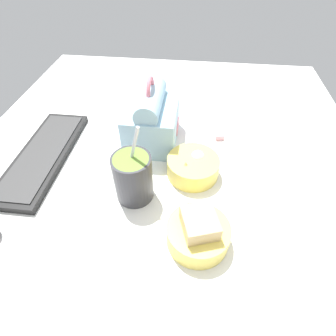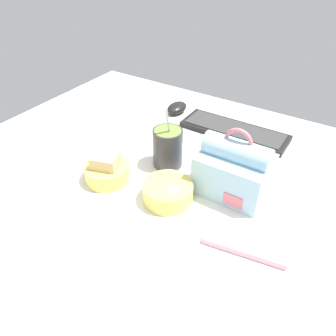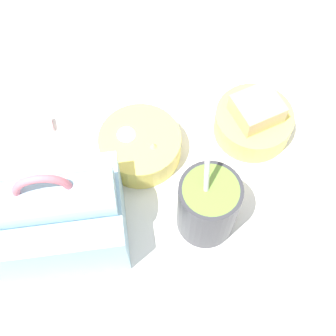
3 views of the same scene
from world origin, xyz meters
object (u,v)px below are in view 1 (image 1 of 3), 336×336
soup_cup (133,177)px  chopstick_case (214,120)px  keyboard (43,155)px  lunch_bag (152,119)px  bento_bowl_sandwich (198,232)px  bento_bowl_snacks (193,166)px

soup_cup → chopstick_case: bearing=-30.7°
keyboard → lunch_bag: 30.78cm
soup_cup → bento_bowl_sandwich: (-10.41, -14.94, -3.03)cm
bento_bowl_sandwich → soup_cup: bearing=55.1°
lunch_bag → bento_bowl_snacks: bearing=-136.0°
bento_bowl_sandwich → bento_bowl_snacks: (18.73, 1.96, -0.41)cm
keyboard → lunch_bag: (11.19, -28.03, 6.02)cm
bento_bowl_snacks → chopstick_case: 24.08cm
keyboard → bento_bowl_snacks: 40.13cm
soup_cup → bento_bowl_snacks: 15.80cm
lunch_bag → bento_bowl_snacks: 17.90cm
bento_bowl_sandwich → bento_bowl_snacks: 18.84cm
soup_cup → lunch_bag: bearing=-2.6°
soup_cup → bento_bowl_sandwich: 18.46cm
bento_bowl_sandwich → keyboard: bearing=64.5°
keyboard → bento_bowl_sandwich: bento_bowl_sandwich is taller
keyboard → bento_bowl_snacks: bearing=-91.8°
keyboard → chopstick_case: (22.02, -45.89, -0.22)cm
keyboard → bento_bowl_sandwich: (-20.02, -42.04, 2.01)cm
soup_cup → chopstick_case: size_ratio=1.04×
lunch_bag → bento_bowl_snacks: lunch_bag is taller
bento_bowl_snacks → lunch_bag: bearing=44.0°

